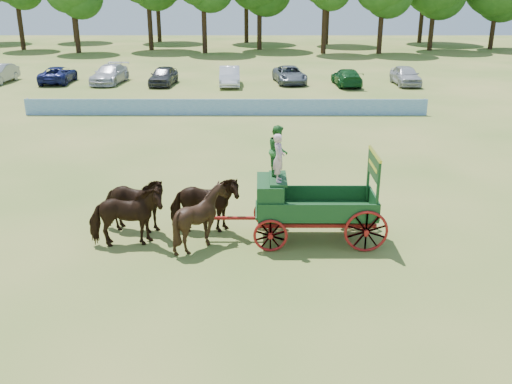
% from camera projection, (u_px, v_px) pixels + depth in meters
% --- Properties ---
extents(ground, '(160.00, 160.00, 0.00)m').
position_uv_depth(ground, '(228.00, 225.00, 20.04)').
color(ground, '#A5914A').
rests_on(ground, ground).
extents(horse_lead_left, '(2.52, 1.46, 2.01)m').
position_uv_depth(horse_lead_left, '(126.00, 217.00, 18.13)').
color(horse_lead_left, black).
rests_on(horse_lead_left, ground).
extents(horse_lead_right, '(2.52, 1.46, 2.01)m').
position_uv_depth(horse_lead_right, '(133.00, 205.00, 19.16)').
color(horse_lead_right, black).
rests_on(horse_lead_right, ground).
extents(horse_wheel_left, '(1.98, 1.80, 2.01)m').
position_uv_depth(horse_wheel_left, '(201.00, 217.00, 18.12)').
color(horse_wheel_left, black).
rests_on(horse_wheel_left, ground).
extents(horse_wheel_right, '(2.41, 1.15, 2.01)m').
position_uv_depth(horse_wheel_right, '(204.00, 205.00, 19.15)').
color(horse_wheel_right, black).
rests_on(horse_wheel_right, ground).
extents(farm_dray, '(6.00, 2.00, 3.78)m').
position_uv_depth(farm_dray, '(293.00, 192.00, 18.43)').
color(farm_dray, '#9F1C0F').
rests_on(farm_dray, ground).
extents(sponsor_banner, '(26.00, 0.08, 1.05)m').
position_uv_depth(sponsor_banner, '(226.00, 107.00, 36.78)').
color(sponsor_banner, '#216FB6').
rests_on(sponsor_banner, ground).
extents(parked_cars, '(41.76, 6.66, 1.63)m').
position_uv_depth(parked_cars, '(168.00, 75.00, 48.18)').
color(parked_cars, silver).
rests_on(parked_cars, ground).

